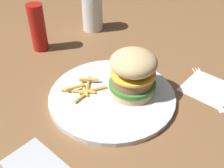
{
  "coord_description": "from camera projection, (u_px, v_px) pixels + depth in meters",
  "views": [
    {
      "loc": [
        -0.31,
        -0.38,
        0.43
      ],
      "look_at": [
        -0.01,
        0.02,
        0.04
      ],
      "focal_mm": 45.03,
      "sensor_mm": 36.0,
      "label": 1
    }
  ],
  "objects": [
    {
      "name": "plate",
      "position": [
        112.0,
        96.0,
        0.65
      ],
      "size": [
        0.29,
        0.29,
        0.01
      ],
      "primitive_type": "cylinder",
      "color": "silver",
      "rests_on": "ground_plane"
    },
    {
      "name": "drink_glass",
      "position": [
        92.0,
        14.0,
        0.9
      ],
      "size": [
        0.07,
        0.07,
        0.12
      ],
      "color": "silver",
      "rests_on": "ground_plane"
    },
    {
      "name": "sandwich",
      "position": [
        132.0,
        72.0,
        0.62
      ],
      "size": [
        0.11,
        0.11,
        0.11
      ],
      "color": "tan",
      "rests_on": "plate"
    },
    {
      "name": "ketchup_bottle",
      "position": [
        38.0,
        28.0,
        0.79
      ],
      "size": [
        0.04,
        0.04,
        0.14
      ],
      "primitive_type": "cylinder",
      "color": "#B21914",
      "rests_on": "ground_plane"
    },
    {
      "name": "fork",
      "position": [
        208.0,
        87.0,
        0.68
      ],
      "size": [
        0.1,
        0.16,
        0.0
      ],
      "color": "silver",
      "rests_on": "napkin"
    },
    {
      "name": "fries_pile",
      "position": [
        84.0,
        88.0,
        0.65
      ],
      "size": [
        0.09,
        0.07,
        0.01
      ],
      "color": "gold",
      "rests_on": "plate"
    },
    {
      "name": "napkin",
      "position": [
        208.0,
        88.0,
        0.68
      ],
      "size": [
        0.13,
        0.13,
        0.0
      ],
      "primitive_type": "cube",
      "rotation": [
        0.0,
        0.0,
        0.22
      ],
      "color": "white",
      "rests_on": "ground_plane"
    },
    {
      "name": "ground_plane",
      "position": [
        122.0,
        100.0,
        0.65
      ],
      "size": [
        1.6,
        1.6,
        0.0
      ],
      "primitive_type": "plane",
      "color": "brown"
    }
  ]
}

